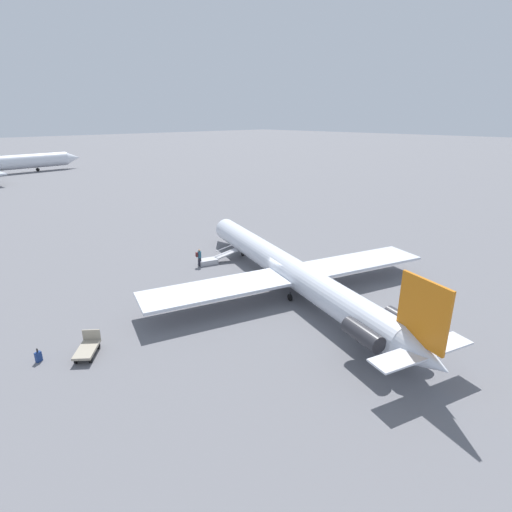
{
  "coord_description": "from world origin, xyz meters",
  "views": [
    {
      "loc": [
        -21.13,
        24.08,
        14.04
      ],
      "look_at": [
        4.12,
        -0.57,
        1.61
      ],
      "focal_mm": 28.0,
      "sensor_mm": 36.0,
      "label": 1
    }
  ],
  "objects_px": {
    "passenger": "(199,256)",
    "suitcase": "(38,357)",
    "airplane_main": "(290,270)",
    "boarding_stairs": "(212,260)",
    "luggage_cart": "(88,348)"
  },
  "relations": [
    {
      "from": "airplane_main",
      "to": "passenger",
      "type": "xyz_separation_m",
      "value": [
        10.08,
        1.99,
        -0.81
      ]
    },
    {
      "from": "airplane_main",
      "to": "luggage_cart",
      "type": "xyz_separation_m",
      "value": [
        2.33,
        16.33,
        -1.35
      ]
    },
    {
      "from": "boarding_stairs",
      "to": "luggage_cart",
      "type": "height_order",
      "value": "boarding_stairs"
    },
    {
      "from": "airplane_main",
      "to": "boarding_stairs",
      "type": "xyz_separation_m",
      "value": [
        9.79,
        0.66,
        -1.45
      ]
    },
    {
      "from": "passenger",
      "to": "suitcase",
      "type": "distance_m",
      "value": 17.97
    },
    {
      "from": "boarding_stairs",
      "to": "passenger",
      "type": "bearing_deg",
      "value": -174.07
    },
    {
      "from": "suitcase",
      "to": "passenger",
      "type": "bearing_deg",
      "value": -69.13
    },
    {
      "from": "boarding_stairs",
      "to": "suitcase",
      "type": "distance_m",
      "value": 19.1
    },
    {
      "from": "luggage_cart",
      "to": "boarding_stairs",
      "type": "bearing_deg",
      "value": -24.15
    },
    {
      "from": "airplane_main",
      "to": "boarding_stairs",
      "type": "distance_m",
      "value": 9.92
    },
    {
      "from": "boarding_stairs",
      "to": "suitcase",
      "type": "bearing_deg",
      "value": -143.06
    },
    {
      "from": "boarding_stairs",
      "to": "passenger",
      "type": "distance_m",
      "value": 1.51
    },
    {
      "from": "luggage_cart",
      "to": "suitcase",
      "type": "distance_m",
      "value": 2.79
    },
    {
      "from": "airplane_main",
      "to": "passenger",
      "type": "height_order",
      "value": "airplane_main"
    },
    {
      "from": "suitcase",
      "to": "airplane_main",
      "type": "bearing_deg",
      "value": -101.11
    }
  ]
}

